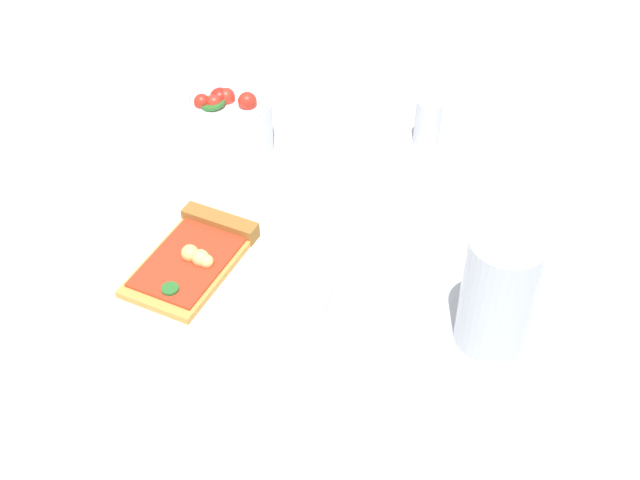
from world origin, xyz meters
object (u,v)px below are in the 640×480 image
pizza_slice_main (197,254)px  salad_bowl (229,120)px  plate (208,276)px  soda_glass (498,295)px  pepper_shaker (428,118)px

pizza_slice_main → salad_bowl: salad_bowl is taller
plate → pizza_slice_main: size_ratio=1.83×
salad_bowl → pizza_slice_main: bearing=20.7°
pizza_slice_main → salad_bowl: (-0.21, -0.08, 0.02)m
plate → soda_glass: bearing=100.0°
pizza_slice_main → pepper_shaker: size_ratio=1.97×
soda_glass → pepper_shaker: (-0.29, -0.17, -0.02)m
salad_bowl → pepper_shaker: 0.25m
soda_glass → plate: bearing=-80.0°
pepper_shaker → soda_glass: bearing=30.8°
pizza_slice_main → soda_glass: (-0.04, 0.31, 0.04)m
pizza_slice_main → pepper_shaker: 0.36m
plate → salad_bowl: bearing=-155.8°
salad_bowl → plate: bearing=24.2°
pepper_shaker → plate: bearing=-20.0°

